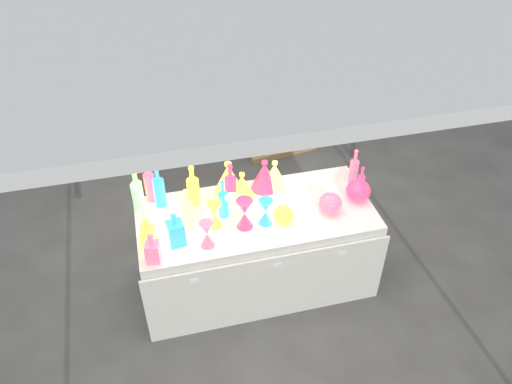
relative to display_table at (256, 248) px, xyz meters
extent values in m
plane|color=#5C5A55|center=(0.00, 0.01, -0.37)|extent=(80.00, 80.00, 0.00)
cylinder|color=gray|center=(-1.50, 1.51, 0.83)|extent=(0.04, 0.04, 2.40)
cylinder|color=gray|center=(1.50, 1.51, 0.83)|extent=(0.04, 0.04, 2.40)
cylinder|color=gray|center=(0.00, 1.48, 0.63)|extent=(3.00, 0.04, 0.04)
cube|color=silver|center=(0.00, 0.01, 0.00)|extent=(1.80, 0.80, 0.75)
cube|color=silver|center=(0.00, -0.41, -0.04)|extent=(1.84, 0.02, 0.68)
cube|color=white|center=(-0.55, -0.42, 0.23)|extent=(0.06, 0.00, 0.03)
cube|color=white|center=(0.05, -0.42, 0.23)|extent=(0.06, 0.00, 0.03)
cube|color=white|center=(0.55, -0.42, 0.23)|extent=(0.06, 0.00, 0.03)
cube|color=tan|center=(-0.74, 2.67, -0.15)|extent=(0.64, 0.50, 0.44)
cube|color=tan|center=(0.72, 1.96, -0.34)|extent=(0.87, 0.69, 0.07)
camera|label=1|loc=(-0.69, -2.76, 2.88)|focal=35.00mm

